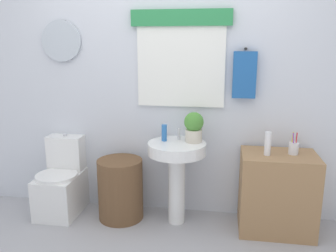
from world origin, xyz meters
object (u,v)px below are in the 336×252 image
at_px(toothbrush_cup, 294,148).
at_px(wooden_cabinet, 277,193).
at_px(pedestal_sink, 177,163).
at_px(lotion_bottle, 268,144).
at_px(laundry_hamper, 121,189).
at_px(potted_plant, 194,126).
at_px(toilet, 62,184).
at_px(soap_bottle, 164,133).

bearing_deg(toothbrush_cup, wooden_cabinet, -169.59).
height_order(pedestal_sink, toothbrush_cup, toothbrush_cup).
xyz_separation_m(wooden_cabinet, toothbrush_cup, (0.11, 0.02, 0.40)).
bearing_deg(lotion_bottle, wooden_cabinet, 20.14).
height_order(laundry_hamper, pedestal_sink, pedestal_sink).
xyz_separation_m(pedestal_sink, potted_plant, (0.14, 0.06, 0.32)).
relative_size(toilet, laundry_hamper, 1.31).
bearing_deg(laundry_hamper, toothbrush_cup, 0.76).
xyz_separation_m(soap_bottle, toothbrush_cup, (1.10, -0.03, -0.08)).
height_order(toilet, pedestal_sink, pedestal_sink).
bearing_deg(soap_bottle, wooden_cabinet, -2.90).
relative_size(lotion_bottle, toothbrush_cup, 1.07).
bearing_deg(pedestal_sink, toilet, 178.23).
distance_m(laundry_hamper, toothbrush_cup, 1.57).
height_order(toilet, lotion_bottle, lotion_bottle).
distance_m(toilet, soap_bottle, 1.13).
xyz_separation_m(laundry_hamper, lotion_bottle, (1.28, -0.04, 0.51)).
distance_m(soap_bottle, lotion_bottle, 0.88).
xyz_separation_m(wooden_cabinet, lotion_bottle, (-0.11, -0.04, 0.44)).
bearing_deg(toothbrush_cup, soap_bottle, 178.43).
relative_size(toilet, lotion_bottle, 3.76).
xyz_separation_m(pedestal_sink, soap_bottle, (-0.12, 0.05, 0.26)).
distance_m(potted_plant, toothbrush_cup, 0.85).
relative_size(soap_bottle, potted_plant, 0.56).
xyz_separation_m(toilet, lotion_bottle, (1.87, -0.07, 0.51)).
bearing_deg(lotion_bottle, toilet, 177.72).
bearing_deg(lotion_bottle, soap_bottle, 174.16).
xyz_separation_m(pedestal_sink, toothbrush_cup, (0.98, 0.02, 0.18)).
height_order(wooden_cabinet, toothbrush_cup, toothbrush_cup).
bearing_deg(toilet, laundry_hamper, -3.34).
bearing_deg(wooden_cabinet, lotion_bottle, -159.86).
bearing_deg(laundry_hamper, soap_bottle, 7.07).
distance_m(potted_plant, lotion_bottle, 0.64).
xyz_separation_m(laundry_hamper, soap_bottle, (0.40, 0.05, 0.54)).
height_order(toilet, laundry_hamper, toilet).
relative_size(laundry_hamper, lotion_bottle, 2.86).
height_order(pedestal_sink, soap_bottle, soap_bottle).
height_order(potted_plant, toothbrush_cup, potted_plant).
relative_size(pedestal_sink, soap_bottle, 5.08).
bearing_deg(pedestal_sink, potted_plant, 23.20).
bearing_deg(potted_plant, lotion_bottle, -9.17).
height_order(potted_plant, lotion_bottle, potted_plant).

